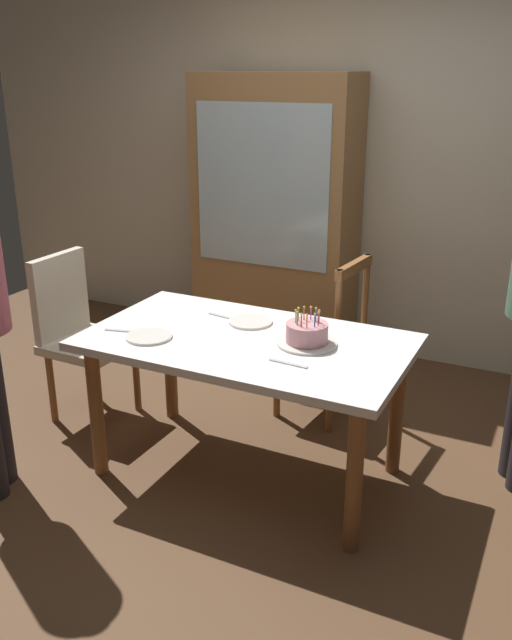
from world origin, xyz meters
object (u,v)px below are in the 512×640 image
object	(u,v)px
birthday_cake	(307,335)
chair_upholstered	(78,328)
plate_far_side	(250,322)
plate_near_celebrant	(149,336)
chair_spindle_back	(323,341)
dining_table	(247,357)
china_cabinet	(275,218)

from	to	relation	value
birthday_cake	chair_upholstered	size ratio (longest dim) A/B	0.29
birthday_cake	plate_far_side	world-z (taller)	birthday_cake
birthday_cake	plate_near_celebrant	world-z (taller)	birthday_cake
chair_spindle_back	chair_upholstered	distance (m)	1.40
plate_far_side	plate_near_celebrant	bearing A→B (deg)	-131.43
chair_spindle_back	birthday_cake	bearing A→B (deg)	-75.97
plate_near_celebrant	chair_upholstered	distance (m)	0.83
dining_table	birthday_cake	world-z (taller)	birthday_cake
china_cabinet	plate_far_side	bearing A→B (deg)	-70.25
plate_far_side	china_cabinet	xyz separation A→B (m)	(-0.49, 1.36, 0.22)
dining_table	birthday_cake	xyz separation A→B (m)	(0.28, 0.06, 0.14)
plate_near_celebrant	chair_upholstered	world-z (taller)	chair_upholstered
plate_far_side	birthday_cake	bearing A→B (deg)	-20.84
plate_far_side	chair_upholstered	size ratio (longest dim) A/B	0.23
birthday_cake	chair_upholstered	xyz separation A→B (m)	(-1.43, 0.08, -0.24)
chair_spindle_back	chair_upholstered	bearing A→B (deg)	-154.28
birthday_cake	chair_spindle_back	world-z (taller)	chair_spindle_back
plate_far_side	chair_spindle_back	world-z (taller)	chair_spindle_back
dining_table	plate_near_celebrant	world-z (taller)	plate_near_celebrant
dining_table	plate_far_side	world-z (taller)	plate_far_side
plate_near_celebrant	chair_upholstered	xyz separation A→B (m)	(-0.73, 0.33, -0.20)
chair_upholstered	china_cabinet	world-z (taller)	china_cabinet
chair_upholstered	china_cabinet	distance (m)	1.59
dining_table	china_cabinet	size ratio (longest dim) A/B	0.80
chair_upholstered	dining_table	bearing A→B (deg)	-7.00
dining_table	chair_spindle_back	world-z (taller)	chair_spindle_back
birthday_cake	plate_far_side	xyz separation A→B (m)	(-0.36, 0.14, -0.04)
birthday_cake	plate_near_celebrant	distance (m)	0.74
plate_near_celebrant	birthday_cake	bearing A→B (deg)	19.75
china_cabinet	plate_near_celebrant	bearing A→B (deg)	-85.16
dining_table	plate_far_side	distance (m)	0.23
birthday_cake	chair_upholstered	world-z (taller)	chair_upholstered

